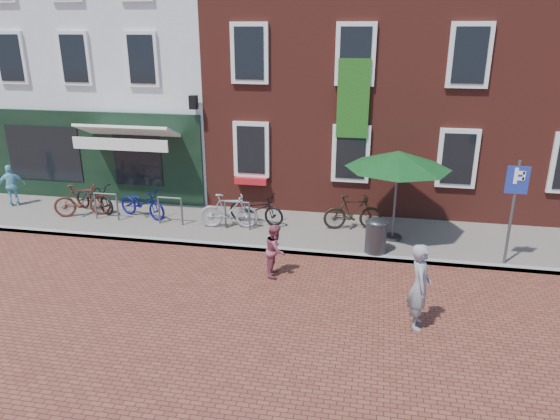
% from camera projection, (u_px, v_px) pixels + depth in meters
% --- Properties ---
extents(ground, '(80.00, 80.00, 0.00)m').
position_uv_depth(ground, '(208.00, 247.00, 13.62)').
color(ground, brown).
extents(sidewalk, '(24.00, 3.00, 0.10)m').
position_uv_depth(sidewalk, '(257.00, 228.00, 14.81)').
color(sidewalk, slate).
rests_on(sidewalk, ground).
extents(building_stucco, '(8.00, 8.00, 9.00)m').
position_uv_depth(building_stucco, '(135.00, 55.00, 19.47)').
color(building_stucco, silver).
rests_on(building_stucco, ground).
extents(building_brick_mid, '(6.00, 8.00, 10.00)m').
position_uv_depth(building_brick_mid, '(319.00, 42.00, 18.06)').
color(building_brick_mid, maroon).
rests_on(building_brick_mid, ground).
extents(building_brick_right, '(6.00, 8.00, 10.00)m').
position_uv_depth(building_brick_right, '(499.00, 43.00, 17.00)').
color(building_brick_right, maroon).
rests_on(building_brick_right, ground).
extents(litter_bin, '(0.54, 0.54, 0.98)m').
position_uv_depth(litter_bin, '(376.00, 234.00, 12.92)').
color(litter_bin, '#363638').
rests_on(litter_bin, sidewalk).
extents(parking_sign, '(0.50, 0.08, 2.56)m').
position_uv_depth(parking_sign, '(515.00, 197.00, 11.92)').
color(parking_sign, '#4C4C4F').
rests_on(parking_sign, sidewalk).
extents(parasol, '(2.74, 2.74, 2.53)m').
position_uv_depth(parasol, '(398.00, 156.00, 13.17)').
color(parasol, '#4C4C4F').
rests_on(parasol, sidewalk).
extents(woman, '(0.43, 0.64, 1.72)m').
position_uv_depth(woman, '(419.00, 286.00, 9.76)').
color(woman, gray).
rests_on(woman, ground).
extents(boy, '(0.50, 0.63, 1.25)m').
position_uv_depth(boy, '(276.00, 250.00, 11.92)').
color(boy, '#923F4B').
rests_on(boy, ground).
extents(cafe_person, '(0.82, 0.74, 1.34)m').
position_uv_depth(cafe_person, '(12.00, 185.00, 16.30)').
color(cafe_person, '#7BC4DB').
rests_on(cafe_person, sidewalk).
extents(bicycle_0, '(1.81, 1.21, 0.90)m').
position_uv_depth(bicycle_0, '(94.00, 198.00, 15.84)').
color(bicycle_0, black).
rests_on(bicycle_0, sidewalk).
extents(bicycle_1, '(1.71, 1.06, 1.00)m').
position_uv_depth(bicycle_1, '(82.00, 200.00, 15.44)').
color(bicycle_1, '#501F16').
rests_on(bicycle_1, sidewalk).
extents(bicycle_2, '(1.81, 1.10, 0.90)m').
position_uv_depth(bicycle_2, '(142.00, 203.00, 15.35)').
color(bicycle_2, '#090C66').
rests_on(bicycle_2, sidewalk).
extents(bicycle_3, '(1.71, 0.71, 1.00)m').
position_uv_depth(bicycle_3, '(229.00, 211.00, 14.54)').
color(bicycle_3, '#959698').
rests_on(bicycle_3, sidewalk).
extents(bicycle_4, '(1.80, 0.95, 0.90)m').
position_uv_depth(bicycle_4, '(256.00, 209.00, 14.89)').
color(bicycle_4, black).
rests_on(bicycle_4, sidewalk).
extents(bicycle_5, '(1.72, 0.82, 1.00)m').
position_uv_depth(bicycle_5, '(353.00, 212.00, 14.44)').
color(bicycle_5, black).
rests_on(bicycle_5, sidewalk).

